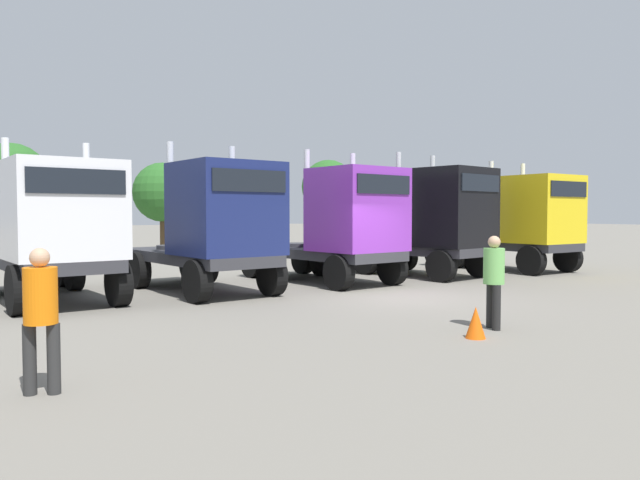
% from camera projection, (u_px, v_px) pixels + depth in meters
% --- Properties ---
extents(ground, '(200.00, 200.00, 0.00)m').
position_uv_depth(ground, '(403.00, 297.00, 16.08)').
color(ground, slate).
extents(semi_truck_white, '(3.38, 6.46, 4.04)m').
position_uv_depth(semi_truck_white, '(56.00, 230.00, 14.79)').
color(semi_truck_white, '#333338').
rests_on(semi_truck_white, ground).
extents(semi_truck_navy, '(3.46, 6.47, 4.15)m').
position_uv_depth(semi_truck_navy, '(214.00, 227.00, 16.57)').
color(semi_truck_navy, '#333338').
rests_on(semi_truck_navy, ground).
extents(semi_truck_purple, '(3.50, 6.12, 4.18)m').
position_uv_depth(semi_truck_purple, '(344.00, 225.00, 18.90)').
color(semi_truck_purple, '#333338').
rests_on(semi_truck_purple, ground).
extents(semi_truck_black, '(3.74, 6.10, 4.33)m').
position_uv_depth(semi_truck_black, '(436.00, 221.00, 21.07)').
color(semi_truck_black, '#333338').
rests_on(semi_truck_black, ground).
extents(semi_truck_yellow, '(3.10, 6.16, 4.20)m').
position_uv_depth(semi_truck_yellow, '(524.00, 221.00, 23.18)').
color(semi_truck_yellow, '#333338').
rests_on(semi_truck_yellow, ground).
extents(visitor_in_hivis, '(0.51, 0.51, 1.81)m').
position_uv_depth(visitor_in_hivis, '(41.00, 309.00, 7.45)').
color(visitor_in_hivis, '#2B2B2B').
rests_on(visitor_in_hivis, ground).
extents(visitor_with_camera, '(0.52, 0.52, 1.79)m').
position_uv_depth(visitor_with_camera, '(494.00, 275.00, 11.68)').
color(visitor_with_camera, black).
rests_on(visitor_with_camera, ground).
extents(traffic_cone_near, '(0.36, 0.36, 0.57)m').
position_uv_depth(traffic_cone_near, '(476.00, 322.00, 10.83)').
color(traffic_cone_near, '#F2590C').
rests_on(traffic_cone_near, ground).
extents(oak_far_left, '(3.32, 3.32, 5.44)m').
position_uv_depth(oak_far_left, '(11.00, 180.00, 27.90)').
color(oak_far_left, '#4C3823').
rests_on(oak_far_left, ground).
extents(oak_far_centre, '(3.27, 3.27, 5.01)m').
position_uv_depth(oak_far_centre, '(163.00, 193.00, 33.62)').
color(oak_far_centre, '#4C3823').
rests_on(oak_far_centre, ground).
extents(oak_far_right, '(3.50, 3.50, 5.70)m').
position_uv_depth(oak_far_right, '(328.00, 187.00, 39.83)').
color(oak_far_right, '#4C3823').
rests_on(oak_far_right, ground).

